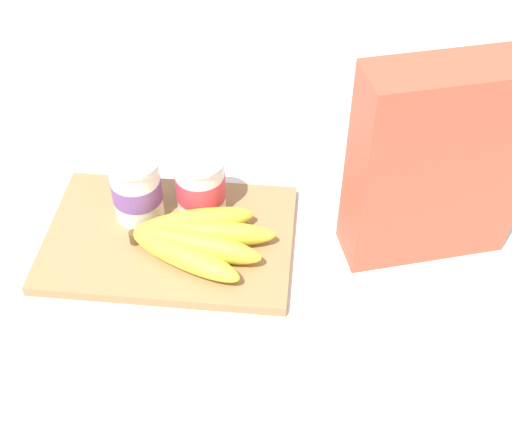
% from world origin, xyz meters
% --- Properties ---
extents(ground_plane, '(2.40, 2.40, 0.00)m').
position_xyz_m(ground_plane, '(0.00, 0.00, 0.00)').
color(ground_plane, silver).
extents(cutting_board, '(0.33, 0.22, 0.01)m').
position_xyz_m(cutting_board, '(0.00, 0.00, 0.01)').
color(cutting_board, '#A37A4C').
rests_on(cutting_board, ground_plane).
extents(cereal_box, '(0.22, 0.13, 0.27)m').
position_xyz_m(cereal_box, '(0.33, 0.03, 0.14)').
color(cereal_box, '#D85138').
rests_on(cereal_box, ground_plane).
extents(yogurt_cup_front, '(0.07, 0.07, 0.09)m').
position_xyz_m(yogurt_cup_front, '(-0.05, 0.04, 0.06)').
color(yogurt_cup_front, white).
rests_on(yogurt_cup_front, cutting_board).
extents(yogurt_cup_back, '(0.07, 0.07, 0.09)m').
position_xyz_m(yogurt_cup_back, '(0.04, 0.06, 0.06)').
color(yogurt_cup_back, white).
rests_on(yogurt_cup_back, cutting_board).
extents(banana_bunch, '(0.19, 0.15, 0.04)m').
position_xyz_m(banana_bunch, '(0.04, -0.02, 0.03)').
color(banana_bunch, yellow).
rests_on(banana_bunch, cutting_board).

